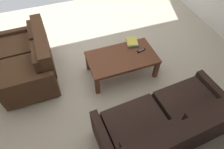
{
  "coord_description": "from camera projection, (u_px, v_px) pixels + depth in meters",
  "views": [
    {
      "loc": [
        0.46,
        2.37,
        2.66
      ],
      "look_at": [
        -0.09,
        0.83,
        0.75
      ],
      "focal_mm": 30.79,
      "sensor_mm": 36.0,
      "label": 1
    }
  ],
  "objects": [
    {
      "name": "book_stack",
      "position": [
        132.0,
        42.0,
        3.43
      ],
      "size": [
        0.24,
        0.29,
        0.05
      ],
      "color": "#385693",
      "rests_on": "coffee_table"
    },
    {
      "name": "sofa_main",
      "position": [
        168.0,
        125.0,
        2.46
      ],
      "size": [
        1.8,
        0.94,
        0.89
      ],
      "color": "black",
      "rests_on": "ground"
    },
    {
      "name": "loveseat_near",
      "position": [
        29.0,
        60.0,
        3.24
      ],
      "size": [
        0.89,
        1.38,
        0.83
      ],
      "color": "black",
      "rests_on": "ground"
    },
    {
      "name": "ground_plane",
      "position": [
        92.0,
        70.0,
        3.58
      ],
      "size": [
        5.99,
        5.25,
        0.01
      ],
      "primitive_type": "cube",
      "color": "beige"
    },
    {
      "name": "coffee_table",
      "position": [
        122.0,
        59.0,
        3.28
      ],
      "size": [
        1.16,
        0.66,
        0.41
      ],
      "color": "brown",
      "rests_on": "ground"
    },
    {
      "name": "tv_remote",
      "position": [
        141.0,
        50.0,
        3.31
      ],
      "size": [
        0.17,
        0.08,
        0.02
      ],
      "color": "black",
      "rests_on": "coffee_table"
    }
  ]
}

